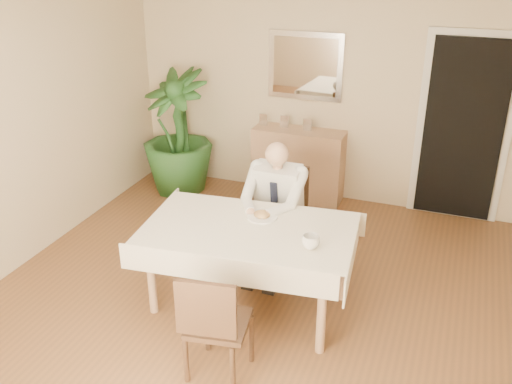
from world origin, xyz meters
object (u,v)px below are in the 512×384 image
at_px(sideboard, 298,164).
at_px(chair_far, 282,208).
at_px(dining_table, 249,237).
at_px(coffee_mug, 311,242).
at_px(seated_man, 273,204).
at_px(chair_near, 214,322).
at_px(potted_palm, 177,132).

bearing_deg(sideboard, chair_far, -80.10).
bearing_deg(dining_table, coffee_mug, -19.56).
distance_m(dining_table, seated_man, 0.59).
bearing_deg(chair_near, sideboard, 86.80).
bearing_deg(coffee_mug, seated_man, 127.10).
distance_m(chair_near, potted_palm, 3.35).
distance_m(chair_far, sideboard, 1.38).
bearing_deg(coffee_mug, potted_palm, 136.99).
distance_m(dining_table, potted_palm, 2.55).
xyz_separation_m(seated_man, sideboard, (-0.24, 1.64, -0.27)).
bearing_deg(chair_far, potted_palm, 139.85).
xyz_separation_m(chair_far, coffee_mug, (0.55, -1.02, 0.29)).
relative_size(chair_near, coffee_mug, 6.55).
distance_m(chair_far, potted_palm, 1.98).
height_order(dining_table, sideboard, sideboard).
distance_m(sideboard, potted_palm, 1.49).
bearing_deg(dining_table, seated_man, 84.41).
bearing_deg(seated_man, coffee_mug, -52.90).
height_order(seated_man, coffee_mug, seated_man).
bearing_deg(seated_man, chair_far, 90.00).
bearing_deg(chair_near, coffee_mug, 49.63).
bearing_deg(seated_man, potted_palm, 141.21).
distance_m(chair_far, seated_man, 0.34).
height_order(seated_man, potted_palm, potted_palm).
bearing_deg(dining_table, sideboard, 90.66).
relative_size(dining_table, sideboard, 1.71).
distance_m(coffee_mug, potted_palm, 3.04).
relative_size(seated_man, sideboard, 1.18).
xyz_separation_m(dining_table, potted_palm, (-1.67, 1.93, 0.08)).
xyz_separation_m(dining_table, seated_man, (0.00, 0.59, 0.02)).
xyz_separation_m(sideboard, potted_palm, (-1.42, -0.30, 0.32)).
bearing_deg(potted_palm, seated_man, -38.79).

